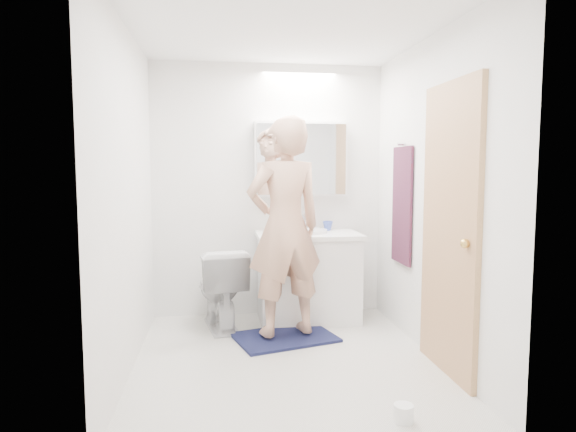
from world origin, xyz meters
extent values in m
plane|color=silver|center=(0.00, 0.00, 0.00)|extent=(2.50, 2.50, 0.00)
plane|color=white|center=(0.00, 0.00, 2.40)|extent=(2.50, 2.50, 0.00)
plane|color=white|center=(0.00, 1.25, 1.20)|extent=(2.50, 0.00, 2.50)
plane|color=white|center=(0.00, -1.25, 1.20)|extent=(2.50, 0.00, 2.50)
plane|color=white|center=(-1.10, 0.00, 1.20)|extent=(0.00, 2.50, 2.50)
plane|color=white|center=(1.10, 0.00, 1.20)|extent=(0.00, 2.50, 2.50)
cube|color=white|center=(0.34, 0.96, 0.39)|extent=(0.90, 0.55, 0.78)
cube|color=white|center=(0.34, 0.96, 0.80)|extent=(0.95, 0.58, 0.04)
cylinder|color=white|center=(0.34, 0.99, 0.84)|extent=(0.36, 0.36, 0.03)
cylinder|color=silver|center=(0.34, 1.19, 0.90)|extent=(0.02, 0.02, 0.16)
cube|color=white|center=(0.30, 1.18, 1.50)|extent=(0.88, 0.14, 0.70)
cube|color=silver|center=(0.30, 1.10, 1.50)|extent=(0.84, 0.01, 0.66)
imported|color=silver|center=(-0.47, 0.85, 0.36)|extent=(0.52, 0.77, 0.72)
cube|color=#152043|center=(0.05, 0.47, 0.01)|extent=(0.92, 0.75, 0.02)
imported|color=tan|center=(0.05, 0.47, 0.94)|extent=(0.74, 0.59, 1.78)
cube|color=tan|center=(1.08, -0.35, 1.00)|extent=(0.04, 0.80, 2.00)
sphere|color=gold|center=(1.04, -0.65, 0.95)|extent=(0.06, 0.06, 0.06)
cube|color=#12223B|center=(1.08, 0.55, 1.10)|extent=(0.02, 0.42, 1.00)
cylinder|color=silver|center=(1.07, 0.55, 1.62)|extent=(0.07, 0.02, 0.02)
imported|color=#C8B881|center=(0.10, 1.11, 0.94)|extent=(0.10, 0.10, 0.24)
imported|color=#567AB9|center=(0.18, 1.15, 0.91)|extent=(0.11, 0.12, 0.18)
imported|color=#3D53B7|center=(0.56, 1.12, 0.86)|extent=(0.10, 0.10, 0.09)
cylinder|color=white|center=(0.53, -0.99, 0.05)|extent=(0.11, 0.11, 0.10)
camera|label=1|loc=(-0.48, -3.58, 1.42)|focal=31.46mm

